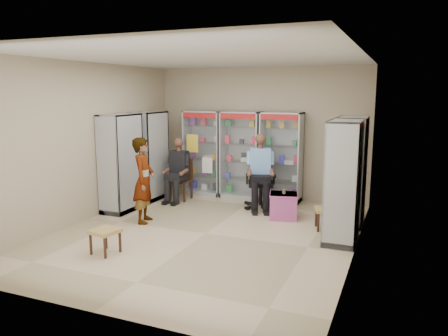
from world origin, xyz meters
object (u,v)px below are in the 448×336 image
at_px(cabinet_right_far, 351,171).
at_px(cabinet_right_near, 343,182).
at_px(cabinet_back_mid, 241,155).
at_px(office_chair, 261,181).
at_px(cabinet_back_left, 204,153).
at_px(cabinet_back_right, 281,157).
at_px(cabinet_left_near, 121,163).
at_px(woven_stool_a, 326,219).
at_px(pink_trunk, 283,206).
at_px(wooden_chair, 181,179).
at_px(standing_man, 144,180).
at_px(seated_shopkeeper, 260,174).
at_px(woven_stool_b, 105,241).
at_px(cabinet_left_far, 150,156).

relative_size(cabinet_right_far, cabinet_right_near, 1.00).
height_order(cabinet_back_mid, office_chair, cabinet_back_mid).
height_order(cabinet_back_left, cabinet_right_far, same).
relative_size(cabinet_back_right, cabinet_right_far, 1.00).
relative_size(cabinet_left_near, woven_stool_a, 5.10).
bearing_deg(cabinet_left_near, pink_trunk, 102.77).
xyz_separation_m(cabinet_back_left, cabinet_back_right, (1.90, 0.00, 0.00)).
height_order(cabinet_right_far, pink_trunk, cabinet_right_far).
distance_m(cabinet_back_mid, cabinet_back_right, 0.95).
xyz_separation_m(cabinet_back_right, cabinet_left_near, (-2.83, -2.03, 0.00)).
distance_m(wooden_chair, office_chair, 1.91).
distance_m(cabinet_back_left, standing_man, 2.55).
bearing_deg(wooden_chair, office_chair, 0.57).
bearing_deg(cabinet_back_right, seated_shopkeeper, -107.91).
xyz_separation_m(cabinet_back_left, woven_stool_b, (0.28, -4.18, -0.81)).
distance_m(cabinet_left_far, standing_man, 1.84).
height_order(cabinet_back_left, cabinet_left_far, same).
distance_m(cabinet_right_near, office_chair, 2.45).
height_order(cabinet_back_left, cabinet_back_right, same).
distance_m(wooden_chair, seated_shopkeeper, 1.92).
xyz_separation_m(cabinet_back_right, seated_shopkeeper, (-0.25, -0.76, -0.26)).
relative_size(cabinet_left_far, wooden_chair, 2.13).
bearing_deg(woven_stool_b, cabinet_back_left, 93.84).
height_order(woven_stool_a, woven_stool_b, woven_stool_a).
distance_m(cabinet_back_right, pink_trunk, 1.55).
height_order(seated_shopkeeper, pink_trunk, seated_shopkeeper).
bearing_deg(woven_stool_b, pink_trunk, 54.82).
bearing_deg(cabinet_back_left, standing_man, -91.36).
height_order(cabinet_back_mid, wooden_chair, cabinet_back_mid).
bearing_deg(wooden_chair, cabinet_left_near, -117.61).
xyz_separation_m(cabinet_left_far, wooden_chair, (0.68, 0.20, -0.53)).
bearing_deg(woven_stool_b, cabinet_right_near, 30.91).
relative_size(cabinet_right_near, seated_shopkeeper, 1.34).
bearing_deg(pink_trunk, seated_shopkeeper, 140.80).
xyz_separation_m(cabinet_left_far, standing_man, (0.87, -1.61, -0.19)).
bearing_deg(pink_trunk, cabinet_left_far, 173.56).
bearing_deg(woven_stool_a, wooden_chair, 164.50).
bearing_deg(standing_man, woven_stool_b, 175.14).
bearing_deg(cabinet_right_near, cabinet_back_mid, 49.16).
bearing_deg(cabinet_back_left, cabinet_left_far, -135.00).
xyz_separation_m(pink_trunk, woven_stool_a, (0.89, -0.39, -0.05)).
bearing_deg(cabinet_left_near, cabinet_back_left, 155.39).
height_order(cabinet_back_left, woven_stool_b, cabinet_back_left).
height_order(cabinet_left_far, office_chair, cabinet_left_far).
bearing_deg(standing_man, woven_stool_a, -91.93).
bearing_deg(woven_stool_a, seated_shopkeeper, 149.09).
distance_m(seated_shopkeeper, woven_stool_b, 3.72).
distance_m(cabinet_right_near, pink_trunk, 1.71).
bearing_deg(woven_stool_a, woven_stool_b, -139.56).
relative_size(cabinet_back_mid, pink_trunk, 3.88).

